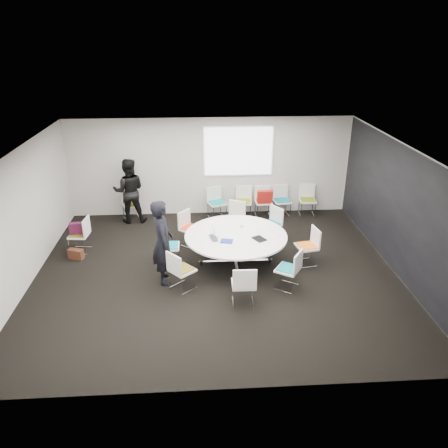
{
  "coord_description": "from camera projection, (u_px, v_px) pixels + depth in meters",
  "views": [
    {
      "loc": [
        -0.37,
        -8.5,
        5.0
      ],
      "look_at": [
        0.2,
        0.4,
        1.0
      ],
      "focal_mm": 35.0,
      "sensor_mm": 36.0,
      "label": 1
    }
  ],
  "objects": [
    {
      "name": "projection_screen",
      "position": [
        238.0,
        151.0,
        12.25
      ],
      "size": [
        1.9,
        0.03,
        1.35
      ],
      "primitive_type": "cube",
      "color": "white",
      "rests_on": "room_shell"
    },
    {
      "name": "chair_back_e",
      "position": [
        307.0,
        206.0,
        12.74
      ],
      "size": [
        0.49,
        0.48,
        0.88
      ],
      "rotation": [
        0.0,
        0.0,
        3.08
      ],
      "color": "silver",
      "rests_on": "ground"
    },
    {
      "name": "person_back",
      "position": [
        129.0,
        191.0,
        12.04
      ],
      "size": [
        0.93,
        0.75,
        1.82
      ],
      "primitive_type": "imported",
      "rotation": [
        0.0,
        0.0,
        3.21
      ],
      "color": "black",
      "rests_on": "ground"
    },
    {
      "name": "chair_ring_g",
      "position": [
        244.0,
        292.0,
        8.57
      ],
      "size": [
        0.47,
        0.46,
        0.88
      ],
      "rotation": [
        0.0,
        0.0,
        6.26
      ],
      "color": "silver",
      "rests_on": "ground"
    },
    {
      "name": "chair_ring_f",
      "position": [
        182.0,
        277.0,
        9.08
      ],
      "size": [
        0.64,
        0.64,
        0.88
      ],
      "rotation": [
        0.0,
        0.0,
        5.43
      ],
      "color": "silver",
      "rests_on": "ground"
    },
    {
      "name": "chair_back_b",
      "position": [
        243.0,
        207.0,
        12.63
      ],
      "size": [
        0.52,
        0.51,
        0.88
      ],
      "rotation": [
        0.0,
        0.0,
        3.0
      ],
      "color": "silver",
      "rests_on": "ground"
    },
    {
      "name": "laptop",
      "position": [
        216.0,
        238.0,
        9.72
      ],
      "size": [
        0.3,
        0.39,
        0.03
      ],
      "primitive_type": "imported",
      "rotation": [
        0.0,
        0.0,
        1.79
      ],
      "color": "#333338",
      "rests_on": "conference_table"
    },
    {
      "name": "chair_ring_c",
      "position": [
        235.0,
        224.0,
        11.52
      ],
      "size": [
        0.61,
        0.6,
        0.88
      ],
      "rotation": [
        0.0,
        0.0,
        2.71
      ],
      "color": "silver",
      "rests_on": "ground"
    },
    {
      "name": "cup",
      "position": [
        241.0,
        226.0,
        10.23
      ],
      "size": [
        0.08,
        0.08,
        0.09
      ],
      "primitive_type": "cylinder",
      "color": "white",
      "rests_on": "conference_table"
    },
    {
      "name": "papers_front",
      "position": [
        271.0,
        235.0,
        9.87
      ],
      "size": [
        0.33,
        0.26,
        0.0
      ],
      "primitive_type": "cube",
      "rotation": [
        0.0,
        0.0,
        -0.17
      ],
      "color": "white",
      "rests_on": "conference_table"
    },
    {
      "name": "brown_bag",
      "position": [
        76.0,
        254.0,
        10.34
      ],
      "size": [
        0.39,
        0.28,
        0.24
      ],
      "primitive_type": "cube",
      "rotation": [
        0.0,
        0.0,
        -0.36
      ],
      "color": "#462316",
      "rests_on": "ground"
    },
    {
      "name": "laptop_lid",
      "position": [
        214.0,
        229.0,
        9.86
      ],
      "size": [
        0.05,
        0.3,
        0.22
      ],
      "primitive_type": "cube",
      "rotation": [
        0.0,
        0.0,
        1.67
      ],
      "color": "silver",
      "rests_on": "conference_table"
    },
    {
      "name": "chair_back_d",
      "position": [
        282.0,
        206.0,
        12.7
      ],
      "size": [
        0.52,
        0.51,
        0.88
      ],
      "rotation": [
        0.0,
        0.0,
        3.29
      ],
      "color": "silver",
      "rests_on": "ground"
    },
    {
      "name": "chair_back_c",
      "position": [
        263.0,
        207.0,
        12.63
      ],
      "size": [
        0.48,
        0.47,
        0.88
      ],
      "rotation": [
        0.0,
        0.0,
        3.19
      ],
      "color": "silver",
      "rests_on": "ground"
    },
    {
      "name": "maroon_bag",
      "position": [
        78.0,
        228.0,
        10.48
      ],
      "size": [
        0.41,
        0.17,
        0.28
      ],
      "primitive_type": "cube",
      "rotation": [
        0.0,
        0.0,
        0.07
      ],
      "color": "#44122C",
      "rests_on": "chair_spare_left"
    },
    {
      "name": "chair_ring_h",
      "position": [
        288.0,
        276.0,
        9.1
      ],
      "size": [
        0.63,
        0.63,
        0.88
      ],
      "rotation": [
        0.0,
        0.0,
        7.27
      ],
      "color": "silver",
      "rests_on": "ground"
    },
    {
      "name": "room_shell",
      "position": [
        220.0,
        215.0,
        9.24
      ],
      "size": [
        8.08,
        7.08,
        2.88
      ],
      "color": "black",
      "rests_on": "ground"
    },
    {
      "name": "red_jacket",
      "position": [
        265.0,
        196.0,
        12.25
      ],
      "size": [
        0.44,
        0.17,
        0.36
      ],
      "primitive_type": "cube",
      "rotation": [
        0.17,
        0.0,
        0.03
      ],
      "color": "#AA1A15",
      "rests_on": "chair_back_c"
    },
    {
      "name": "chair_ring_d",
      "position": [
        191.0,
        235.0,
        10.95
      ],
      "size": [
        0.64,
        0.64,
        0.88
      ],
      "rotation": [
        0.0,
        0.0,
        4.05
      ],
      "color": "silver",
      "rests_on": "ground"
    },
    {
      "name": "papers_right",
      "position": [
        262.0,
        230.0,
        10.1
      ],
      "size": [
        0.37,
        0.35,
        0.0
      ],
      "primitive_type": "cube",
      "rotation": [
        0.0,
        0.0,
        0.65
      ],
      "color": "silver",
      "rests_on": "conference_table"
    },
    {
      "name": "conference_table",
      "position": [
        236.0,
        242.0,
        9.96
      ],
      "size": [
        2.32,
        2.32,
        0.73
      ],
      "color": "silver",
      "rests_on": "ground"
    },
    {
      "name": "chair_spare_left",
      "position": [
        81.0,
        241.0,
        10.62
      ],
      "size": [
        0.49,
        0.5,
        0.88
      ],
      "rotation": [
        0.0,
        0.0,
        1.47
      ],
      "color": "silver",
      "rests_on": "ground"
    },
    {
      "name": "chair_ring_a",
      "position": [
        306.0,
        253.0,
        10.05
      ],
      "size": [
        0.52,
        0.53,
        0.88
      ],
      "rotation": [
        0.0,
        0.0,
        1.75
      ],
      "color": "silver",
      "rests_on": "ground"
    },
    {
      "name": "chair_person_back",
      "position": [
        132.0,
        210.0,
        12.45
      ],
      "size": [
        0.59,
        0.58,
        0.88
      ],
      "rotation": [
        0.0,
        0.0,
        3.51
      ],
      "color": "silver",
      "rests_on": "ground"
    },
    {
      "name": "tablet_folio",
      "position": [
        227.0,
        241.0,
        9.57
      ],
      "size": [
        0.3,
        0.26,
        0.03
      ],
      "primitive_type": "cube",
      "rotation": [
        0.0,
        0.0,
        -0.24
      ],
      "color": "navy",
      "rests_on": "conference_table"
    },
    {
      "name": "phone",
      "position": [
        261.0,
        241.0,
        9.61
      ],
      "size": [
        0.15,
        0.1,
        0.01
      ],
      "primitive_type": "cube",
      "rotation": [
        0.0,
        0.0,
        -0.23
      ],
      "color": "black",
      "rests_on": "conference_table"
    },
    {
      "name": "chair_back_a",
      "position": [
        217.0,
        208.0,
        12.54
      ],
      "size": [
        0.59,
        0.59,
        0.88
      ],
      "rotation": [
        0.0,
        0.0,
        3.52
      ],
      "color": "silver",
      "rests_on": "ground"
    },
    {
      "name": "notebook_black",
      "position": [
        259.0,
        239.0,
        9.68
      ],
      "size": [
        0.34,
        0.37,
        0.02
      ],
      "primitive_type": "cube",
      "rotation": [
        0.0,
        0.0,
        0.51
      ],
      "color": "black",
      "rests_on": "conference_table"
    },
    {
      "name": "chair_ring_e",
      "position": [
        169.0,
        253.0,
        10.06
      ],
      "size": [
        0.45,
        0.46,
        0.88
      ],
      "rotation": [
        0.0,
        0.0,
        4.72
      ],
      "color": "silver",
      "rests_on": "ground"
    },
    {
      "name": "person_main",
      "position": [
        163.0,
        242.0,
        9.11
      ],
      "size": [
        0.54,
        0.73,
        1.85
      ],
      "primitive_type": "imported",
      "rotation": [
        0.0,
        0.0,
        1.72
      ],
      "color": "black",
      "rests_on": "ground"
    },
    {
      "name": "chair_ring_b",
      "position": [
        270.0,
        231.0,
        11.17
      ],
      "size": [
        0.63,
        0.63,
        0.88
      ],
      "rotation": [
        0.0,
        0.0,
        2.19
      ],
      "color": "silver",
      "rests_on": "ground"
    }
  ]
}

